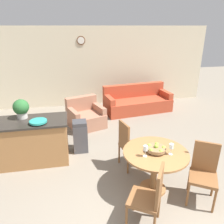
# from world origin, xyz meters

# --- Properties ---
(wall_back) EXTENTS (8.00, 0.09, 2.70)m
(wall_back) POSITION_xyz_m (-0.00, 5.83, 1.35)
(wall_back) COLOR beige
(wall_back) RESTS_ON ground_plane
(dining_table) EXTENTS (1.08, 1.08, 0.76)m
(dining_table) POSITION_xyz_m (0.36, 1.09, 0.59)
(dining_table) COLOR #9E6B3D
(dining_table) RESTS_ON ground_plane
(dining_chair_near_left) EXTENTS (0.58, 0.58, 0.99)m
(dining_chair_near_left) POSITION_xyz_m (0.02, 0.39, 0.54)
(dining_chair_near_left) COLOR brown
(dining_chair_near_left) RESTS_ON ground_plane
(dining_chair_near_right) EXTENTS (0.58, 0.58, 0.99)m
(dining_chair_near_right) POSITION_xyz_m (1.06, 0.75, 0.54)
(dining_chair_near_right) COLOR brown
(dining_chair_near_right) RESTS_ON ground_plane
(dining_chair_far_side) EXTENTS (0.51, 0.51, 0.99)m
(dining_chair_far_side) POSITION_xyz_m (0.10, 1.82, 0.54)
(dining_chair_far_side) COLOR brown
(dining_chair_far_side) RESTS_ON ground_plane
(fruit_bowl) EXTENTS (0.32, 0.32, 0.14)m
(fruit_bowl) POSITION_xyz_m (0.36, 1.09, 0.82)
(fruit_bowl) COLOR olive
(fruit_bowl) RESTS_ON dining_table
(wine_glass_left) EXTENTS (0.07, 0.07, 0.19)m
(wine_glass_left) POSITION_xyz_m (0.14, 1.00, 0.91)
(wine_glass_left) COLOR silver
(wine_glass_left) RESTS_ON dining_table
(wine_glass_right) EXTENTS (0.07, 0.07, 0.19)m
(wine_glass_right) POSITION_xyz_m (0.56, 0.97, 0.91)
(wine_glass_right) COLOR silver
(wine_glass_right) RESTS_ON dining_table
(kitchen_island) EXTENTS (1.41, 0.74, 0.93)m
(kitchen_island) POSITION_xyz_m (-1.77, 2.41, 0.47)
(kitchen_island) COLOR #9E6B3D
(kitchen_island) RESTS_ON ground_plane
(teal_bowl) EXTENTS (0.33, 0.33, 0.06)m
(teal_bowl) POSITION_xyz_m (-1.61, 2.23, 0.98)
(teal_bowl) COLOR teal
(teal_bowl) RESTS_ON kitchen_island
(potted_plant) EXTENTS (0.31, 0.31, 0.40)m
(potted_plant) POSITION_xyz_m (-1.95, 2.57, 1.15)
(potted_plant) COLOR beige
(potted_plant) RESTS_ON kitchen_island
(trash_bin) EXTENTS (0.32, 0.31, 0.74)m
(trash_bin) POSITION_xyz_m (-0.81, 2.63, 0.37)
(trash_bin) COLOR #47474C
(trash_bin) RESTS_ON ground_plane
(couch) EXTENTS (2.28, 1.17, 0.86)m
(couch) POSITION_xyz_m (1.21, 4.84, 0.29)
(couch) COLOR #B24228
(couch) RESTS_ON ground_plane
(armchair) EXTENTS (1.14, 1.10, 0.81)m
(armchair) POSITION_xyz_m (-0.59, 3.95, 0.28)
(armchair) COLOR #A87056
(armchair) RESTS_ON ground_plane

